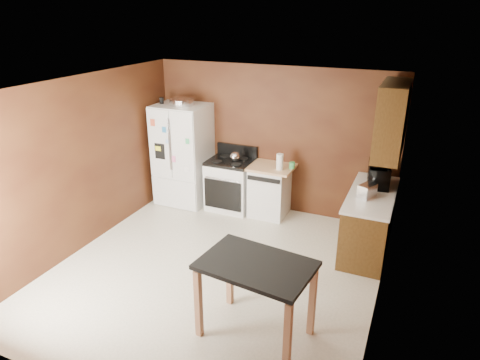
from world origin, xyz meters
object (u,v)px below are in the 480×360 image
Objects in this scene: gas_range at (231,184)px; island at (256,275)px; pen_cup at (162,101)px; paper_towel at (280,162)px; microwave at (379,175)px; dishwasher at (270,190)px; refrigerator at (183,155)px; toaster at (367,191)px; green_canister at (292,165)px; kettle at (235,157)px; roasting_pan at (182,102)px.

island is (1.59, -2.83, 0.30)m from gas_range.
pen_cup is 1.88m from gas_range.
gas_range is at bearing 4.75° from pen_cup.
microwave is (1.55, -0.06, 0.03)m from paper_towel.
gas_range is at bearing -178.06° from dishwasher.
refrigerator is at bearing -177.01° from dishwasher.
dishwasher is at bearing 106.92° from island.
island reaches higher than dishwasher.
gas_range is at bearing -170.40° from toaster.
paper_towel reaches higher than green_canister.
microwave reaches higher than dishwasher.
gas_range reaches higher than toaster.
kettle is (1.36, 0.06, -0.87)m from pen_cup.
island is (1.49, -2.79, -0.23)m from kettle.
kettle is 0.14× the size of island.
pen_cup reaches higher than dishwasher.
paper_towel is 1.08m from gas_range.
paper_towel is at bearing -2.03° from kettle.
roasting_pan and pen_cup have the same top height.
pen_cup is at bearing 80.97° from microwave.
roasting_pan is at bearing 8.83° from refrigerator.
kettle is 3.17m from island.
paper_towel is 1.83m from refrigerator.
island is at bearing -80.14° from green_canister.
microwave is at bearing -1.32° from roasting_pan.
green_canister is (0.17, 0.14, -0.08)m from paper_towel.
roasting_pan reaches higher than gas_range.
dishwasher is at bearing 2.86° from roasting_pan.
paper_towel is at bearing -140.94° from green_canister.
refrigerator is at bearing -176.30° from green_canister.
microwave is at bearing -8.24° from green_canister.
toaster is 0.29× the size of dishwasher.
toaster is 0.53m from microwave.
roasting_pan is at bearing -165.45° from toaster.
pen_cup is 0.61× the size of kettle.
roasting_pan reaches higher than toaster.
refrigerator reaches higher than microwave.
microwave is at bearing 105.51° from toaster.
green_canister is 0.19× the size of microwave.
gas_range is at bearing 158.49° from kettle.
roasting_pan reaches higher than paper_towel.
toaster is (1.30, -0.72, 0.05)m from green_canister.
roasting_pan is 1.60× the size of paper_towel.
paper_towel is 0.23m from green_canister.
green_canister is (1.96, 0.12, -0.91)m from roasting_pan.
paper_towel is at bearing -0.25° from refrigerator.
pen_cup is 1.02m from refrigerator.
gas_range is at bearing 3.81° from refrigerator.
refrigerator is (-0.03, -0.01, -0.95)m from roasting_pan.
kettle is at bearing -174.10° from dishwasher.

